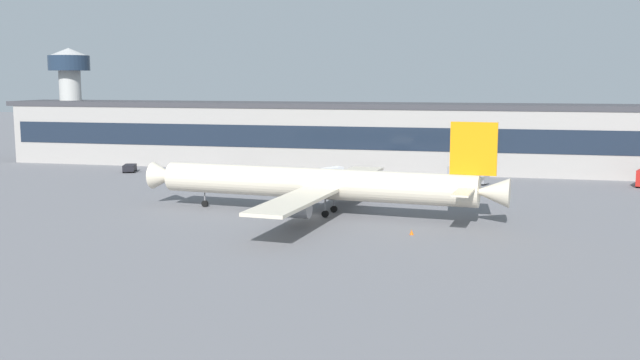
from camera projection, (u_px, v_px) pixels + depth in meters
name	position (u px, v px, depth m)	size (l,w,h in m)	color
ground_plane	(313.00, 216.00, 114.03)	(600.00, 600.00, 0.00)	slate
terminal_building	(374.00, 136.00, 172.38)	(190.19, 16.21, 15.91)	#9E9993
airliner	(320.00, 184.00, 114.87)	(60.52, 52.28, 15.37)	beige
control_tower	(70.00, 90.00, 192.97)	(10.86, 10.86, 29.86)	#B7B7B2
fuel_truck	(467.00, 174.00, 149.41)	(8.80, 6.04, 3.35)	gray
belt_loader	(274.00, 172.00, 158.50)	(2.35, 6.49, 1.95)	yellow
follow_me_car	(232.00, 169.00, 164.44)	(4.77, 3.19, 1.85)	black
baggage_tug	(365.00, 171.00, 161.03)	(3.90, 4.01, 1.85)	white
pushback_tractor	(130.00, 168.00, 167.69)	(4.02, 5.39, 1.75)	black
crew_van	(333.00, 172.00, 156.00)	(4.54, 5.60, 2.55)	white
traffic_cone_0	(412.00, 232.00, 100.35)	(0.59, 0.59, 0.74)	#F2590C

